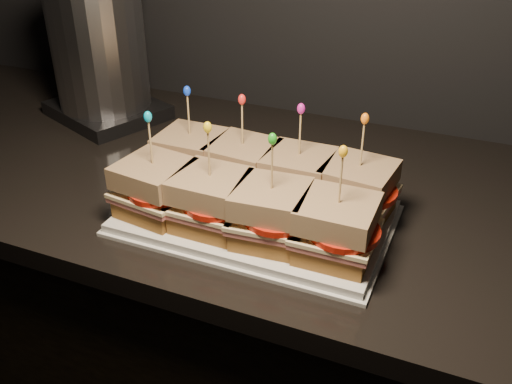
% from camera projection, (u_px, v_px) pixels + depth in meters
% --- Properties ---
extents(cabinet, '(2.32, 0.63, 0.88)m').
position_uv_depth(cabinet, '(237.00, 359.00, 1.28)').
color(cabinet, black).
rests_on(cabinet, ground).
extents(granite_slab, '(2.36, 0.67, 0.04)m').
position_uv_depth(granite_slab, '(232.00, 181.00, 1.05)').
color(granite_slab, black).
rests_on(granite_slab, cabinet).
extents(platter, '(0.40, 0.25, 0.02)m').
position_uv_depth(platter, '(256.00, 217.00, 0.89)').
color(platter, white).
rests_on(platter, granite_slab).
extents(platter_rim, '(0.41, 0.26, 0.01)m').
position_uv_depth(platter_rim, '(256.00, 220.00, 0.90)').
color(platter_rim, white).
rests_on(platter_rim, granite_slab).
extents(sandwich_0_bread_bot, '(0.10, 0.10, 0.03)m').
position_uv_depth(sandwich_0_bread_bot, '(192.00, 172.00, 0.98)').
color(sandwich_0_bread_bot, brown).
rests_on(sandwich_0_bread_bot, platter).
extents(sandwich_0_ham, '(0.11, 0.10, 0.01)m').
position_uv_depth(sandwich_0_ham, '(192.00, 163.00, 0.97)').
color(sandwich_0_ham, '#CC5A58').
rests_on(sandwich_0_ham, sandwich_0_bread_bot).
extents(sandwich_0_cheese, '(0.11, 0.11, 0.01)m').
position_uv_depth(sandwich_0_cheese, '(191.00, 159.00, 0.96)').
color(sandwich_0_cheese, beige).
rests_on(sandwich_0_cheese, sandwich_0_ham).
extents(sandwich_0_tomato, '(0.10, 0.10, 0.01)m').
position_uv_depth(sandwich_0_tomato, '(196.00, 158.00, 0.95)').
color(sandwich_0_tomato, red).
rests_on(sandwich_0_tomato, sandwich_0_cheese).
extents(sandwich_0_bread_top, '(0.10, 0.10, 0.03)m').
position_uv_depth(sandwich_0_bread_top, '(190.00, 143.00, 0.95)').
color(sandwich_0_bread_top, brown).
rests_on(sandwich_0_bread_top, sandwich_0_tomato).
extents(sandwich_0_pick, '(0.00, 0.00, 0.09)m').
position_uv_depth(sandwich_0_pick, '(189.00, 117.00, 0.93)').
color(sandwich_0_pick, tan).
rests_on(sandwich_0_pick, sandwich_0_bread_top).
extents(sandwich_0_frill, '(0.01, 0.01, 0.02)m').
position_uv_depth(sandwich_0_frill, '(187.00, 91.00, 0.90)').
color(sandwich_0_frill, blue).
rests_on(sandwich_0_frill, sandwich_0_pick).
extents(sandwich_1_bread_bot, '(0.11, 0.11, 0.03)m').
position_uv_depth(sandwich_1_bread_bot, '(243.00, 182.00, 0.94)').
color(sandwich_1_bread_bot, brown).
rests_on(sandwich_1_bread_bot, platter).
extents(sandwich_1_ham, '(0.12, 0.11, 0.01)m').
position_uv_depth(sandwich_1_ham, '(243.00, 173.00, 0.94)').
color(sandwich_1_ham, '#CC5A58').
rests_on(sandwich_1_ham, sandwich_1_bread_bot).
extents(sandwich_1_cheese, '(0.12, 0.12, 0.01)m').
position_uv_depth(sandwich_1_cheese, '(243.00, 169.00, 0.93)').
color(sandwich_1_cheese, beige).
rests_on(sandwich_1_cheese, sandwich_1_ham).
extents(sandwich_1_tomato, '(0.10, 0.10, 0.01)m').
position_uv_depth(sandwich_1_tomato, '(248.00, 168.00, 0.92)').
color(sandwich_1_tomato, red).
rests_on(sandwich_1_tomato, sandwich_1_cheese).
extents(sandwich_1_bread_top, '(0.11, 0.11, 0.03)m').
position_uv_depth(sandwich_1_bread_top, '(243.00, 153.00, 0.92)').
color(sandwich_1_bread_top, brown).
rests_on(sandwich_1_bread_top, sandwich_1_tomato).
extents(sandwich_1_pick, '(0.00, 0.00, 0.09)m').
position_uv_depth(sandwich_1_pick, '(242.00, 127.00, 0.89)').
color(sandwich_1_pick, tan).
rests_on(sandwich_1_pick, sandwich_1_bread_top).
extents(sandwich_1_frill, '(0.01, 0.01, 0.02)m').
position_uv_depth(sandwich_1_frill, '(242.00, 99.00, 0.87)').
color(sandwich_1_frill, red).
rests_on(sandwich_1_frill, sandwich_1_pick).
extents(sandwich_2_bread_bot, '(0.10, 0.10, 0.03)m').
position_uv_depth(sandwich_2_bread_bot, '(297.00, 194.00, 0.91)').
color(sandwich_2_bread_bot, brown).
rests_on(sandwich_2_bread_bot, platter).
extents(sandwich_2_ham, '(0.11, 0.11, 0.01)m').
position_uv_depth(sandwich_2_ham, '(298.00, 184.00, 0.90)').
color(sandwich_2_ham, '#CC5A58').
rests_on(sandwich_2_ham, sandwich_2_bread_bot).
extents(sandwich_2_cheese, '(0.11, 0.11, 0.01)m').
position_uv_depth(sandwich_2_cheese, '(298.00, 180.00, 0.90)').
color(sandwich_2_cheese, beige).
rests_on(sandwich_2_cheese, sandwich_2_ham).
extents(sandwich_2_tomato, '(0.10, 0.10, 0.01)m').
position_uv_depth(sandwich_2_tomato, '(304.00, 179.00, 0.89)').
color(sandwich_2_tomato, red).
rests_on(sandwich_2_tomato, sandwich_2_cheese).
extents(sandwich_2_bread_top, '(0.10, 0.10, 0.03)m').
position_uv_depth(sandwich_2_bread_top, '(299.00, 164.00, 0.89)').
color(sandwich_2_bread_top, brown).
rests_on(sandwich_2_bread_top, sandwich_2_tomato).
extents(sandwich_2_pick, '(0.00, 0.00, 0.09)m').
position_uv_depth(sandwich_2_pick, '(300.00, 136.00, 0.86)').
color(sandwich_2_pick, tan).
rests_on(sandwich_2_pick, sandwich_2_bread_top).
extents(sandwich_2_frill, '(0.01, 0.01, 0.02)m').
position_uv_depth(sandwich_2_frill, '(301.00, 109.00, 0.84)').
color(sandwich_2_frill, '#C71A91').
rests_on(sandwich_2_frill, sandwich_2_pick).
extents(sandwich_3_bread_bot, '(0.11, 0.11, 0.03)m').
position_uv_depth(sandwich_3_bread_bot, '(356.00, 206.00, 0.88)').
color(sandwich_3_bread_bot, brown).
rests_on(sandwich_3_bread_bot, platter).
extents(sandwich_3_ham, '(0.12, 0.12, 0.01)m').
position_uv_depth(sandwich_3_ham, '(357.00, 196.00, 0.87)').
color(sandwich_3_ham, '#CC5A58').
rests_on(sandwich_3_ham, sandwich_3_bread_bot).
extents(sandwich_3_cheese, '(0.12, 0.12, 0.01)m').
position_uv_depth(sandwich_3_cheese, '(357.00, 192.00, 0.87)').
color(sandwich_3_cheese, beige).
rests_on(sandwich_3_cheese, sandwich_3_ham).
extents(sandwich_3_tomato, '(0.10, 0.10, 0.01)m').
position_uv_depth(sandwich_3_tomato, '(365.00, 191.00, 0.85)').
color(sandwich_3_tomato, red).
rests_on(sandwich_3_tomato, sandwich_3_cheese).
extents(sandwich_3_bread_top, '(0.11, 0.11, 0.03)m').
position_uv_depth(sandwich_3_bread_top, '(359.00, 176.00, 0.85)').
color(sandwich_3_bread_top, brown).
rests_on(sandwich_3_bread_top, sandwich_3_tomato).
extents(sandwich_3_pick, '(0.00, 0.00, 0.09)m').
position_uv_depth(sandwich_3_pick, '(362.00, 147.00, 0.83)').
color(sandwich_3_pick, tan).
rests_on(sandwich_3_pick, sandwich_3_bread_top).
extents(sandwich_3_frill, '(0.01, 0.01, 0.02)m').
position_uv_depth(sandwich_3_frill, '(365.00, 119.00, 0.81)').
color(sandwich_3_frill, orange).
rests_on(sandwich_3_frill, sandwich_3_pick).
extents(sandwich_4_bread_bot, '(0.11, 0.11, 0.03)m').
position_uv_depth(sandwich_4_bread_bot, '(157.00, 204.00, 0.89)').
color(sandwich_4_bread_bot, brown).
rests_on(sandwich_4_bread_bot, platter).
extents(sandwich_4_ham, '(0.12, 0.12, 0.01)m').
position_uv_depth(sandwich_4_ham, '(156.00, 194.00, 0.88)').
color(sandwich_4_ham, '#CC5A58').
rests_on(sandwich_4_ham, sandwich_4_bread_bot).
extents(sandwich_4_cheese, '(0.12, 0.12, 0.01)m').
position_uv_depth(sandwich_4_cheese, '(155.00, 190.00, 0.87)').
color(sandwich_4_cheese, beige).
rests_on(sandwich_4_cheese, sandwich_4_ham).
extents(sandwich_4_tomato, '(0.10, 0.10, 0.01)m').
position_uv_depth(sandwich_4_tomato, '(160.00, 189.00, 0.86)').
color(sandwich_4_tomato, red).
rests_on(sandwich_4_tomato, sandwich_4_cheese).
extents(sandwich_4_bread_top, '(0.11, 0.11, 0.03)m').
position_uv_depth(sandwich_4_bread_top, '(154.00, 173.00, 0.86)').
color(sandwich_4_bread_top, brown).
rests_on(sandwich_4_bread_top, sandwich_4_tomato).
extents(sandwich_4_pick, '(0.00, 0.00, 0.09)m').
position_uv_depth(sandwich_4_pick, '(151.00, 145.00, 0.84)').
color(sandwich_4_pick, tan).
rests_on(sandwich_4_pick, sandwich_4_bread_top).
extents(sandwich_4_frill, '(0.01, 0.01, 0.02)m').
position_uv_depth(sandwich_4_frill, '(148.00, 117.00, 0.81)').
color(sandwich_4_frill, '#079AB7').
rests_on(sandwich_4_frill, sandwich_4_pick).
extents(sandwich_5_bread_bot, '(0.10, 0.10, 0.03)m').
position_uv_depth(sandwich_5_bread_bot, '(212.00, 217.00, 0.85)').
color(sandwich_5_bread_bot, brown).
rests_on(sandwich_5_bread_bot, platter).
extents(sandwich_5_ham, '(0.11, 0.11, 0.01)m').
position_uv_depth(sandwich_5_ham, '(211.00, 207.00, 0.84)').
color(sandwich_5_ham, '#CC5A58').
rests_on(sandwich_5_ham, sandwich_5_bread_bot).
extents(sandwich_5_cheese, '(0.11, 0.11, 0.01)m').
position_uv_depth(sandwich_5_cheese, '(211.00, 203.00, 0.84)').
color(sandwich_5_cheese, beige).
rests_on(sandwich_5_cheese, sandwich_5_ham).
extents(sandwich_5_tomato, '(0.10, 0.10, 0.01)m').
position_uv_depth(sandwich_5_tomato, '(216.00, 202.00, 0.83)').
color(sandwich_5_tomato, red).
rests_on(sandwich_5_tomato, sandwich_5_cheese).
extents(sandwich_5_bread_top, '(0.10, 0.10, 0.03)m').
position_uv_depth(sandwich_5_bread_top, '(210.00, 186.00, 0.83)').
color(sandwich_5_bread_top, brown).
rests_on(sandwich_5_bread_top, sandwich_5_tomato).
extents(sandwich_5_pick, '(0.00, 0.00, 0.09)m').
position_uv_depth(sandwich_5_pick, '(209.00, 157.00, 0.80)').
color(sandwich_5_pick, tan).
rests_on(sandwich_5_pick, sandwich_5_bread_top).
extents(sandwich_5_frill, '(0.01, 0.01, 0.02)m').
position_uv_depth(sandwich_5_frill, '(208.00, 127.00, 0.78)').
color(sandwich_5_frill, yellow).
rests_on(sandwich_5_frill, sandwich_5_pick).
extents(sandwich_6_bread_bot, '(0.11, 0.11, 0.03)m').
position_uv_depth(sandwich_6_bread_bot, '(271.00, 231.00, 0.82)').
color(sandwich_6_bread_bot, brown).
rests_on(sandwich_6_bread_bot, platter).
extents(sandwich_6_ham, '(0.12, 0.11, 0.01)m').
position_uv_depth(sandwich_6_ham, '(271.00, 221.00, 0.81)').
color(sandwich_6_ham, '#CC5A58').
rests_on(sandwich_6_ham, sandwich_6_bread_bot).
extents(sandwich_6_cheese, '(0.12, 0.12, 0.01)m').
position_uv_depth(sandwich_6_cheese, '(271.00, 216.00, 0.81)').
color(sandwich_6_cheese, beige).
rests_on(sandwich_6_cheese, sandwich_6_ham).
extents(sandwich_6_tomato, '(0.10, 0.10, 0.01)m').
position_uv_depth(sandwich_6_tomato, '(278.00, 216.00, 0.80)').
color(sandwich_6_tomato, red).
rests_on(sandwich_6_tomato, sandwich_6_cheese).
extents(sandwich_6_bread_top, '(0.11, 0.11, 0.03)m').
position_uv_depth(sandwich_6_bread_top, '(271.00, 199.00, 0.79)').
color(sandwich_6_bread_top, brown).
rests_on(sandwich_6_bread_top, sandwich_6_tomato).
extents(sandwich_6_pick, '(0.00, 0.00, 0.09)m').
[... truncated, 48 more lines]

